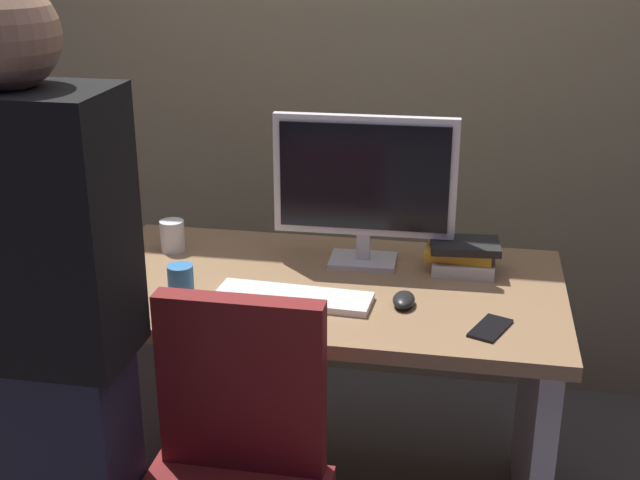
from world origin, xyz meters
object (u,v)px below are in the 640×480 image
object	(u,v)px
person_at_desk	(45,356)
keyboard	(293,297)
mouse	(404,300)
monitor	(364,183)
cup_near_keyboard	(181,283)
cup_by_monitor	(172,236)
cell_phone	(490,328)
book_stack	(463,256)
desk	(323,356)

from	to	relation	value
person_at_desk	keyboard	world-z (taller)	person_at_desk
keyboard	mouse	bearing A→B (deg)	7.60
monitor	cup_near_keyboard	size ratio (longest dim) A/B	5.33
cup_by_monitor	person_at_desk	bearing A→B (deg)	-88.80
monitor	cell_phone	distance (m)	0.59
cup_near_keyboard	book_stack	world-z (taller)	cup_near_keyboard
book_stack	cell_phone	size ratio (longest dim) A/B	1.55
book_stack	cell_phone	distance (m)	0.39
person_at_desk	mouse	world-z (taller)	person_at_desk
desk	keyboard	size ratio (longest dim) A/B	3.19
cup_near_keyboard	book_stack	size ratio (longest dim) A/B	0.46
monitor	mouse	bearing A→B (deg)	-61.71
mouse	cup_near_keyboard	distance (m)	0.61
keyboard	cell_phone	xyz separation A→B (m)	(0.53, -0.08, -0.01)
monitor	cup_by_monitor	bearing A→B (deg)	-179.56
mouse	cup_by_monitor	bearing A→B (deg)	160.08
mouse	cup_by_monitor	size ratio (longest dim) A/B	1.01
cup_near_keyboard	mouse	bearing A→B (deg)	7.02
cup_by_monitor	book_stack	world-z (taller)	cup_by_monitor
cup_near_keyboard	book_stack	distance (m)	0.83
desk	keyboard	bearing A→B (deg)	-113.04
desk	cup_by_monitor	xyz separation A→B (m)	(-0.51, 0.16, 0.29)
cup_by_monitor	book_stack	distance (m)	0.90
mouse	keyboard	bearing A→B (deg)	-175.42
cup_near_keyboard	cell_phone	distance (m)	0.84
keyboard	cup_by_monitor	distance (m)	0.54
desk	cup_near_keyboard	xyz separation A→B (m)	(-0.36, -0.19, 0.29)
desk	monitor	distance (m)	0.53
person_at_desk	monitor	size ratio (longest dim) A/B	3.03
keyboard	cup_by_monitor	world-z (taller)	cup_by_monitor
cup_near_keyboard	cell_phone	bearing A→B (deg)	-2.01
mouse	cup_by_monitor	distance (m)	0.80
mouse	book_stack	xyz separation A→B (m)	(0.15, 0.27, 0.03)
keyboard	book_stack	distance (m)	0.54
desk	cup_by_monitor	distance (m)	0.61
cell_phone	book_stack	bearing A→B (deg)	124.73
book_stack	cell_phone	world-z (taller)	book_stack
book_stack	keyboard	bearing A→B (deg)	-146.39
mouse	book_stack	bearing A→B (deg)	61.59
person_at_desk	book_stack	bearing A→B (deg)	44.20
book_stack	monitor	bearing A→B (deg)	179.30
cell_phone	cup_by_monitor	bearing A→B (deg)	-178.55
person_at_desk	book_stack	world-z (taller)	person_at_desk
monitor	desk	bearing A→B (deg)	-119.33
person_at_desk	monitor	world-z (taller)	person_at_desk
cell_phone	mouse	bearing A→B (deg)	178.20
cup_by_monitor	monitor	bearing A→B (deg)	0.44
person_at_desk	cell_phone	world-z (taller)	person_at_desk
desk	book_stack	size ratio (longest dim) A/B	6.17
desk	mouse	size ratio (longest dim) A/B	13.73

